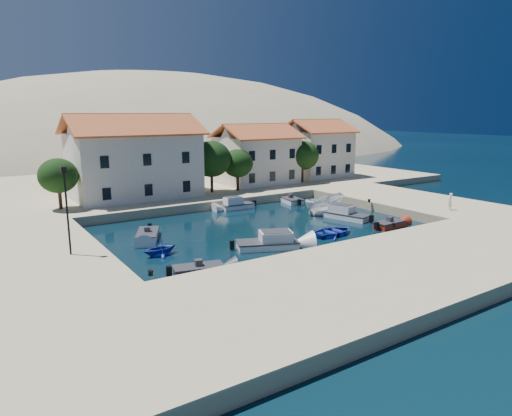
# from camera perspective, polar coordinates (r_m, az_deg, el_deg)

# --- Properties ---
(ground) EXTENTS (400.00, 400.00, 0.00)m
(ground) POSITION_cam_1_polar(r_m,az_deg,el_deg) (35.98, 9.49, -5.86)
(ground) COLOR black
(ground) RESTS_ON ground
(quay_south) EXTENTS (52.00, 12.00, 1.00)m
(quay_south) POSITION_cam_1_polar(r_m,az_deg,el_deg) (31.94, 16.88, -7.58)
(quay_south) COLOR tan
(quay_south) RESTS_ON ground
(quay_east) EXTENTS (11.00, 20.00, 1.00)m
(quay_east) POSITION_cam_1_polar(r_m,az_deg,el_deg) (57.16, 17.89, 0.83)
(quay_east) COLOR tan
(quay_east) RESTS_ON ground
(quay_west) EXTENTS (8.00, 20.00, 1.00)m
(quay_west) POSITION_cam_1_polar(r_m,az_deg,el_deg) (36.80, -24.99, -5.62)
(quay_west) COLOR tan
(quay_west) RESTS_ON ground
(quay_north) EXTENTS (80.00, 36.00, 1.00)m
(quay_north) POSITION_cam_1_polar(r_m,az_deg,el_deg) (68.77, -11.13, 2.95)
(quay_north) COLOR tan
(quay_north) RESTS_ON ground
(hills) EXTENTS (254.00, 176.00, 99.00)m
(hills) POSITION_cam_1_polar(r_m,az_deg,el_deg) (158.79, -16.32, -1.13)
(hills) COLOR tan
(hills) RESTS_ON ground
(building_left) EXTENTS (14.70, 9.45, 9.70)m
(building_left) POSITION_cam_1_polar(r_m,az_deg,el_deg) (56.05, -15.05, 6.40)
(building_left) COLOR beige
(building_left) RESTS_ON quay_north
(building_mid) EXTENTS (10.50, 8.40, 8.30)m
(building_mid) POSITION_cam_1_polar(r_m,az_deg,el_deg) (64.88, 0.03, 6.85)
(building_mid) COLOR beige
(building_mid) RESTS_ON quay_north
(building_right) EXTENTS (9.45, 8.40, 8.80)m
(building_right) POSITION_cam_1_polar(r_m,az_deg,el_deg) (72.88, 7.57, 7.49)
(building_right) COLOR beige
(building_right) RESTS_ON quay_north
(trees) EXTENTS (37.30, 5.30, 6.45)m
(trees) POSITION_cam_1_polar(r_m,az_deg,el_deg) (58.04, -4.25, 5.85)
(trees) COLOR #382314
(trees) RESTS_ON quay_north
(lamppost) EXTENTS (0.35, 0.25, 6.22)m
(lamppost) POSITION_cam_1_polar(r_m,az_deg,el_deg) (34.12, -22.62, 0.64)
(lamppost) COLOR black
(lamppost) RESTS_ON quay_west
(bollards) EXTENTS (29.36, 9.56, 0.30)m
(bollards) POSITION_cam_1_polar(r_m,az_deg,el_deg) (40.24, 8.76, -2.24)
(bollards) COLOR black
(bollards) RESTS_ON ground
(motorboat_grey_sw) EXTENTS (3.70, 2.30, 1.25)m
(motorboat_grey_sw) POSITION_cam_1_polar(r_m,az_deg,el_deg) (31.66, -7.19, -7.70)
(motorboat_grey_sw) COLOR #333338
(motorboat_grey_sw) RESTS_ON ground
(cabin_cruiser_south) EXTENTS (5.40, 3.87, 1.60)m
(cabin_cruiser_south) POSITION_cam_1_polar(r_m,az_deg,el_deg) (37.16, 1.45, -4.36)
(cabin_cruiser_south) COLOR white
(cabin_cruiser_south) RESTS_ON ground
(rowboat_south) EXTENTS (4.52, 3.38, 0.89)m
(rowboat_south) POSITION_cam_1_polar(r_m,az_deg,el_deg) (41.95, 9.66, -3.32)
(rowboat_south) COLOR #1B2D99
(rowboat_south) RESTS_ON ground
(motorboat_red_se) EXTENTS (3.33, 1.61, 1.25)m
(motorboat_red_se) POSITION_cam_1_polar(r_m,az_deg,el_deg) (45.70, 16.36, -2.00)
(motorboat_red_se) COLOR maroon
(motorboat_red_se) RESTS_ON ground
(cabin_cruiser_east) EXTENTS (3.12, 5.06, 1.60)m
(cabin_cruiser_east) POSITION_cam_1_polar(r_m,az_deg,el_deg) (48.30, 11.31, -0.80)
(cabin_cruiser_east) COLOR white
(cabin_cruiser_east) RESTS_ON ground
(boat_east) EXTENTS (5.79, 2.65, 2.17)m
(boat_east) POSITION_cam_1_polar(r_m,az_deg,el_deg) (50.74, 8.54, -0.64)
(boat_east) COLOR white
(boat_east) RESTS_ON ground
(motorboat_white_ne) EXTENTS (2.50, 4.12, 1.25)m
(motorboat_white_ne) POSITION_cam_1_polar(r_m,az_deg,el_deg) (56.23, 4.35, 0.98)
(motorboat_white_ne) COLOR white
(motorboat_white_ne) RESTS_ON ground
(rowboat_west) EXTENTS (2.94, 2.61, 1.43)m
(rowboat_west) POSITION_cam_1_polar(r_m,az_deg,el_deg) (36.34, -11.93, -5.78)
(rowboat_west) COLOR #1B2D99
(rowboat_west) RESTS_ON ground
(motorboat_white_west) EXTENTS (3.27, 4.34, 1.25)m
(motorboat_white_west) POSITION_cam_1_polar(r_m,az_deg,el_deg) (41.24, -13.39, -3.31)
(motorboat_white_west) COLOR white
(motorboat_white_west) RESTS_ON ground
(cabin_cruiser_north) EXTENTS (3.90, 1.86, 1.60)m
(cabin_cruiser_north) POSITION_cam_1_polar(r_m,az_deg,el_deg) (52.33, -2.34, 0.39)
(cabin_cruiser_north) COLOR white
(cabin_cruiser_north) RESTS_ON ground
(pedestrian) EXTENTS (0.71, 0.53, 1.76)m
(pedestrian) POSITION_cam_1_polar(r_m,az_deg,el_deg) (50.99, 23.08, 0.75)
(pedestrian) COLOR white
(pedestrian) RESTS_ON quay_east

